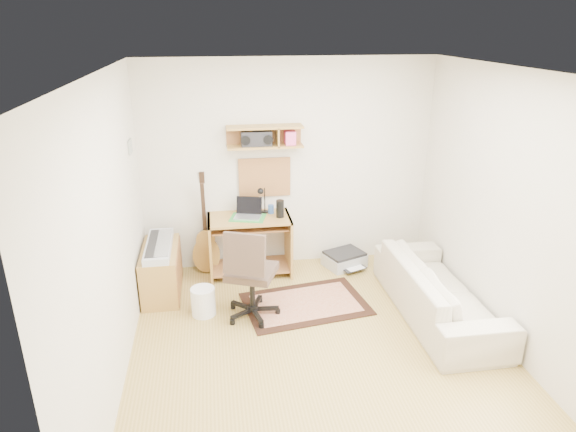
{
  "coord_description": "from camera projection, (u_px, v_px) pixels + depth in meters",
  "views": [
    {
      "loc": [
        -0.93,
        -4.03,
        2.97
      ],
      "look_at": [
        -0.15,
        1.05,
        1.0
      ],
      "focal_mm": 31.75,
      "sensor_mm": 36.0,
      "label": 1
    }
  ],
  "objects": [
    {
      "name": "cabinet",
      "position": [
        161.0,
        271.0,
        5.88
      ],
      "size": [
        0.4,
        0.9,
        0.55
      ],
      "primitive_type": "cube",
      "color": "#AC803C",
      "rests_on": "floor"
    },
    {
      "name": "guitar",
      "position": [
        204.0,
        224.0,
        6.25
      ],
      "size": [
        0.35,
        0.22,
        1.28
      ],
      "primitive_type": null,
      "rotation": [
        0.0,
        0.0,
        -0.02
      ],
      "color": "#AF8036",
      "rests_on": "floor"
    },
    {
      "name": "left_wall",
      "position": [
        109.0,
        238.0,
        4.19
      ],
      "size": [
        0.01,
        4.0,
        2.6
      ],
      "primitive_type": "cube",
      "color": "beige",
      "rests_on": "ground"
    },
    {
      "name": "printer",
      "position": [
        344.0,
        260.0,
        6.58
      ],
      "size": [
        0.59,
        0.53,
        0.18
      ],
      "primitive_type": "cube",
      "rotation": [
        0.0,
        0.0,
        0.37
      ],
      "color": "#A5A8AA",
      "rests_on": "floor"
    },
    {
      "name": "desk",
      "position": [
        250.0,
        245.0,
        6.3
      ],
      "size": [
        1.0,
        0.55,
        0.75
      ],
      "primitive_type": null,
      "color": "#AC803C",
      "rests_on": "floor"
    },
    {
      "name": "back_wall",
      "position": [
        288.0,
        166.0,
        6.3
      ],
      "size": [
        3.6,
        0.01,
        2.6
      ],
      "primitive_type": "cube",
      "color": "beige",
      "rests_on": "ground"
    },
    {
      "name": "floor",
      "position": [
        320.0,
        351.0,
        4.92
      ],
      "size": [
        3.6,
        4.0,
        0.01
      ],
      "primitive_type": "cube",
      "color": "#AC8E47",
      "rests_on": "ground"
    },
    {
      "name": "speaker",
      "position": [
        280.0,
        209.0,
        6.13
      ],
      "size": [
        0.1,
        0.1,
        0.21
      ],
      "primitive_type": "cylinder",
      "color": "black",
      "rests_on": "desk"
    },
    {
      "name": "pencil_cup",
      "position": [
        271.0,
        209.0,
        6.28
      ],
      "size": [
        0.07,
        0.07,
        0.11
      ],
      "primitive_type": "cylinder",
      "color": "#34599C",
      "rests_on": "desk"
    },
    {
      "name": "task_chair",
      "position": [
        252.0,
        272.0,
        5.31
      ],
      "size": [
        0.7,
        0.7,
        1.05
      ],
      "primitive_type": null,
      "rotation": [
        0.0,
        0.0,
        -0.39
      ],
      "color": "#3D2E24",
      "rests_on": "floor"
    },
    {
      "name": "laptop",
      "position": [
        247.0,
        209.0,
        6.1
      ],
      "size": [
        0.38,
        0.38,
        0.24
      ],
      "primitive_type": null,
      "rotation": [
        0.0,
        0.0,
        -0.27
      ],
      "color": "silver",
      "rests_on": "desk"
    },
    {
      "name": "boombox",
      "position": [
        256.0,
        139.0,
        5.98
      ],
      "size": [
        0.36,
        0.16,
        0.18
      ],
      "primitive_type": "cube",
      "color": "black",
      "rests_on": "wall_shelf"
    },
    {
      "name": "wall_photo",
      "position": [
        130.0,
        147.0,
        5.43
      ],
      "size": [
        0.02,
        0.2,
        0.15
      ],
      "primitive_type": "cube",
      "color": "#4C8CBF",
      "rests_on": "left_wall"
    },
    {
      "name": "ceiling",
      "position": [
        327.0,
        71.0,
        3.98
      ],
      "size": [
        3.6,
        4.0,
        0.01
      ],
      "primitive_type": "cube",
      "color": "white",
      "rests_on": "ground"
    },
    {
      "name": "waste_basket",
      "position": [
        203.0,
        301.0,
        5.47
      ],
      "size": [
        0.28,
        0.28,
        0.31
      ],
      "primitive_type": "cylinder",
      "rotation": [
        0.0,
        0.0,
        -0.06
      ],
      "color": "white",
      "rests_on": "floor"
    },
    {
      "name": "wall_shelf",
      "position": [
        265.0,
        137.0,
        5.99
      ],
      "size": [
        0.9,
        0.25,
        0.26
      ],
      "primitive_type": "cube",
      "color": "#AC803C",
      "rests_on": "back_wall"
    },
    {
      "name": "desk_lamp",
      "position": [
        265.0,
        200.0,
        6.26
      ],
      "size": [
        0.11,
        0.11,
        0.33
      ],
      "primitive_type": null,
      "color": "black",
      "rests_on": "desk"
    },
    {
      "name": "cork_board",
      "position": [
        265.0,
        177.0,
        6.28
      ],
      "size": [
        0.64,
        0.03,
        0.49
      ],
      "primitive_type": "cube",
      "color": "tan",
      "rests_on": "back_wall"
    },
    {
      "name": "sofa",
      "position": [
        439.0,
        282.0,
        5.39
      ],
      "size": [
        0.58,
        1.99,
        0.78
      ],
      "primitive_type": "imported",
      "rotation": [
        0.0,
        0.0,
        1.57
      ],
      "color": "#BEB297",
      "rests_on": "floor"
    },
    {
      "name": "rug",
      "position": [
        305.0,
        304.0,
        5.71
      ],
      "size": [
        1.46,
        1.09,
        0.02
      ],
      "primitive_type": "cube",
      "rotation": [
        0.0,
        0.0,
        0.15
      ],
      "color": "#D0B28C",
      "rests_on": "floor"
    },
    {
      "name": "right_wall",
      "position": [
        514.0,
        214.0,
        4.71
      ],
      "size": [
        0.01,
        4.0,
        2.6
      ],
      "primitive_type": "cube",
      "color": "beige",
      "rests_on": "ground"
    },
    {
      "name": "music_keyboard",
      "position": [
        159.0,
        246.0,
        5.76
      ],
      "size": [
        0.28,
        0.89,
        0.08
      ],
      "primitive_type": "cube",
      "color": "#B2B5BA",
      "rests_on": "cabinet"
    }
  ]
}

